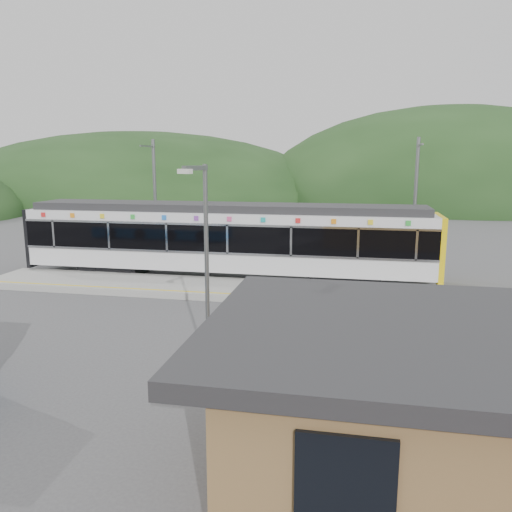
# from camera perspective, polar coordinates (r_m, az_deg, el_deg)

# --- Properties ---
(ground) EXTENTS (120.00, 120.00, 0.00)m
(ground) POSITION_cam_1_polar(r_m,az_deg,el_deg) (19.19, -1.38, -6.90)
(ground) COLOR #4C4C4F
(ground) RESTS_ON ground
(hills) EXTENTS (146.00, 149.00, 26.00)m
(hills) POSITION_cam_1_polar(r_m,az_deg,el_deg) (23.95, 16.12, -3.71)
(hills) COLOR #1E3D19
(hills) RESTS_ON ground
(platform) EXTENTS (26.00, 3.20, 0.30)m
(platform) POSITION_cam_1_polar(r_m,az_deg,el_deg) (22.25, 0.46, -3.98)
(platform) COLOR #9E9E99
(platform) RESTS_ON ground
(yellow_line) EXTENTS (26.00, 0.10, 0.01)m
(yellow_line) POSITION_cam_1_polar(r_m,az_deg,el_deg) (20.98, -0.20, -4.47)
(yellow_line) COLOR yellow
(yellow_line) RESTS_ON platform
(train) EXTENTS (20.44, 3.01, 3.74)m
(train) POSITION_cam_1_polar(r_m,az_deg,el_deg) (24.93, -3.51, 2.11)
(train) COLOR black
(train) RESTS_ON ground
(catenary_mast_west) EXTENTS (0.18, 1.80, 7.00)m
(catenary_mast_west) POSITION_cam_1_polar(r_m,az_deg,el_deg) (28.67, -11.47, 6.25)
(catenary_mast_west) COLOR slate
(catenary_mast_west) RESTS_ON ground
(catenary_mast_east) EXTENTS (0.18, 1.80, 7.00)m
(catenary_mast_east) POSITION_cam_1_polar(r_m,az_deg,el_deg) (26.65, 17.70, 5.62)
(catenary_mast_east) COLOR slate
(catenary_mast_east) RESTS_ON ground
(station_shelter) EXTENTS (9.20, 6.20, 3.00)m
(station_shelter) POSITION_cam_1_polar(r_m,az_deg,el_deg) (10.02, 22.39, -15.42)
(station_shelter) COLOR olive
(station_shelter) RESTS_ON ground
(lamp_post) EXTENTS (0.41, 1.06, 5.76)m
(lamp_post) POSITION_cam_1_polar(r_m,az_deg,el_deg) (13.49, -5.83, 0.53)
(lamp_post) COLOR slate
(lamp_post) RESTS_ON ground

